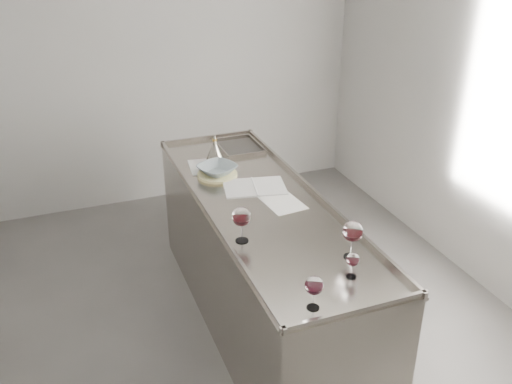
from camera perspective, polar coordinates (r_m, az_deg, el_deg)
name	(u,v)px	position (r m, az deg, el deg)	size (l,w,h in m)	color
room_shell	(194,165)	(3.01, -6.18, 2.74)	(4.54, 5.04, 2.84)	#575552
counter	(261,264)	(3.85, 0.53, -7.24)	(0.77, 2.42, 0.97)	gray
wine_glass_left	(242,218)	(3.12, -1.45, -2.57)	(0.11, 0.11, 0.21)	white
wine_glass_middle	(314,286)	(2.64, 5.83, -9.36)	(0.09, 0.09, 0.17)	white
wine_glass_right	(353,232)	(3.02, 9.65, -4.01)	(0.11, 0.11, 0.21)	white
wine_glass_small	(353,260)	(2.89, 9.64, -6.75)	(0.07, 0.07, 0.14)	white
notebook	(255,187)	(3.79, -0.14, 0.50)	(0.45, 0.36, 0.02)	white
loose_paper_top	(282,202)	(3.61, 2.62, -1.01)	(0.22, 0.31, 0.00)	silver
loose_paper_under	(204,167)	(4.12, -5.26, 2.56)	(0.20, 0.28, 0.00)	silver
trivet	(217,175)	(3.97, -3.89, 1.74)	(0.28, 0.28, 0.02)	beige
ceramic_bowl	(217,169)	(3.95, -3.91, 2.29)	(0.25, 0.25, 0.06)	gray
wine_funnel	(215,152)	(4.22, -4.12, 4.03)	(0.14, 0.14, 0.20)	#9F988D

